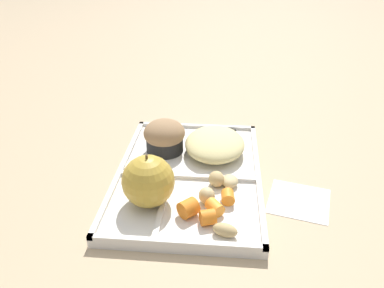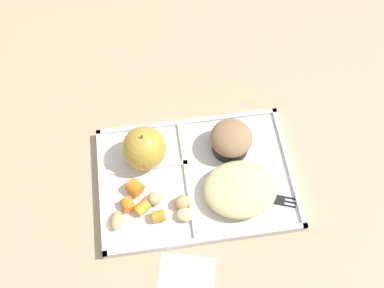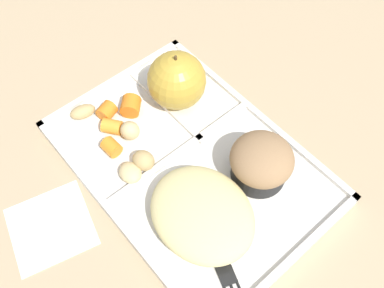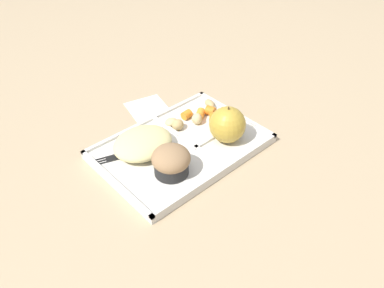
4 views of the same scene
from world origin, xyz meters
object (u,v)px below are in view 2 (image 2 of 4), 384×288
at_px(bran_muffin, 231,140).
at_px(plastic_fork, 262,197).
at_px(lunch_tray, 196,179).
at_px(green_apple, 144,148).

distance_m(bran_muffin, plastic_fork, 0.12).
relative_size(bran_muffin, plastic_fork, 0.56).
distance_m(lunch_tray, green_apple, 0.11).
bearing_deg(green_apple, bran_muffin, 0.00).
bearing_deg(lunch_tray, plastic_fork, -26.10).
distance_m(lunch_tray, plastic_fork, 0.13).
height_order(lunch_tray, green_apple, green_apple).
bearing_deg(plastic_fork, bran_muffin, 110.19).
relative_size(green_apple, plastic_fork, 0.62).
bearing_deg(plastic_fork, lunch_tray, 153.90).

